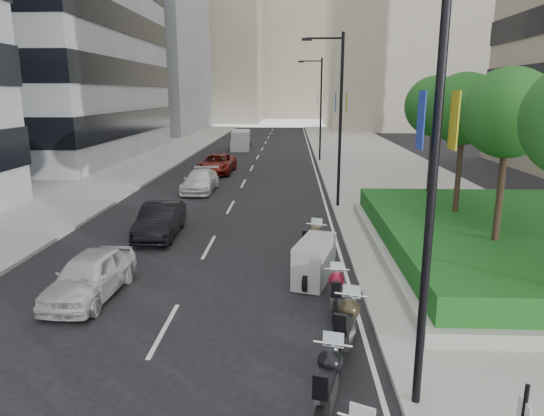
# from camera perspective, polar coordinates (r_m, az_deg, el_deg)

# --- Properties ---
(sidewalk_right) EXTENTS (10.00, 100.00, 0.15)m
(sidewalk_right) POSITION_cam_1_polar(r_m,az_deg,el_deg) (38.65, 13.10, 4.17)
(sidewalk_right) COLOR #9E9B93
(sidewalk_right) RESTS_ON ground
(sidewalk_left) EXTENTS (8.00, 100.00, 0.15)m
(sidewalk_left) POSITION_cam_1_polar(r_m,az_deg,el_deg) (40.42, -17.69, 4.28)
(sidewalk_left) COLOR #9E9B93
(sidewalk_left) RESTS_ON ground
(lane_edge) EXTENTS (0.12, 100.00, 0.01)m
(lane_edge) POSITION_cam_1_polar(r_m,az_deg,el_deg) (38.04, 5.20, 4.21)
(lane_edge) COLOR silver
(lane_edge) RESTS_ON ground
(lane_centre) EXTENTS (0.12, 100.00, 0.01)m
(lane_centre) POSITION_cam_1_polar(r_m,az_deg,el_deg) (38.14, -2.65, 4.28)
(lane_centre) COLOR silver
(lane_centre) RESTS_ON ground
(building_grey_far) EXTENTS (22.00, 26.00, 30.00)m
(building_grey_far) POSITION_cam_1_polar(r_m,az_deg,el_deg) (82.18, -16.90, 19.13)
(building_grey_far) COLOR gray
(building_grey_far) RESTS_ON ground
(building_cream_right) EXTENTS (28.00, 24.00, 36.00)m
(building_cream_right) POSITION_cam_1_polar(r_m,az_deg,el_deg) (90.59, 16.29, 20.50)
(building_cream_right) COLOR #B7AD93
(building_cream_right) RESTS_ON ground
(building_cream_left) EXTENTS (26.00, 24.00, 34.00)m
(building_cream_left) POSITION_cam_1_polar(r_m,az_deg,el_deg) (109.86, -8.48, 19.01)
(building_cream_left) COLOR #B7AD93
(building_cream_left) RESTS_ON ground
(building_cream_centre) EXTENTS (30.00, 24.00, 38.00)m
(building_cream_centre) POSITION_cam_1_polar(r_m,az_deg,el_deg) (128.16, 2.60, 19.21)
(building_cream_centre) COLOR #B7AD93
(building_cream_centre) RESTS_ON ground
(planter) EXTENTS (10.00, 14.00, 0.40)m
(planter) POSITION_cam_1_polar(r_m,az_deg,el_deg) (20.15, 26.30, -4.48)
(planter) COLOR #A09E94
(planter) RESTS_ON sidewalk_right
(hedge) EXTENTS (9.40, 13.40, 0.80)m
(hedge) POSITION_cam_1_polar(r_m,az_deg,el_deg) (19.99, 26.48, -2.84)
(hedge) COLOR #175119
(hedge) RESTS_ON planter
(tree_1) EXTENTS (2.80, 2.80, 6.30)m
(tree_1) POSITION_cam_1_polar(r_m,az_deg,el_deg) (16.90, 26.09, 9.93)
(tree_1) COLOR #332319
(tree_1) RESTS_ON planter
(tree_2) EXTENTS (2.80, 2.80, 6.30)m
(tree_2) POSITION_cam_1_polar(r_m,az_deg,el_deg) (20.63, 21.68, 10.73)
(tree_2) COLOR #332319
(tree_2) RESTS_ON planter
(tree_3) EXTENTS (2.80, 2.80, 6.30)m
(tree_3) POSITION_cam_1_polar(r_m,az_deg,el_deg) (24.45, 18.61, 11.25)
(tree_3) COLOR #332319
(tree_3) RESTS_ON planter
(lamp_post_0) EXTENTS (2.34, 0.45, 9.00)m
(lamp_post_0) POSITION_cam_1_polar(r_m,az_deg,el_deg) (8.87, 17.66, 6.35)
(lamp_post_0) COLOR black
(lamp_post_0) RESTS_ON ground
(lamp_post_1) EXTENTS (2.34, 0.45, 9.00)m
(lamp_post_1) POSITION_cam_1_polar(r_m,az_deg,el_deg) (25.63, 7.73, 11.08)
(lamp_post_1) COLOR black
(lamp_post_1) RESTS_ON ground
(lamp_post_2) EXTENTS (2.34, 0.45, 9.00)m
(lamp_post_2) POSITION_cam_1_polar(r_m,az_deg,el_deg) (43.58, 5.57, 12.06)
(lamp_post_2) COLOR black
(lamp_post_2) RESTS_ON ground
(motorcycle_2) EXTENTS (0.87, 2.31, 1.17)m
(motorcycle_2) POSITION_cam_1_polar(r_m,az_deg,el_deg) (9.98, 6.56, -19.67)
(motorcycle_2) COLOR black
(motorcycle_2) RESTS_ON ground
(motorcycle_3) EXTENTS (0.99, 2.40, 1.23)m
(motorcycle_3) POSITION_cam_1_polar(r_m,az_deg,el_deg) (12.01, 8.75, -13.50)
(motorcycle_3) COLOR black
(motorcycle_3) RESTS_ON ground
(motorcycle_4) EXTENTS (0.72, 2.16, 1.07)m
(motorcycle_4) POSITION_cam_1_polar(r_m,az_deg,el_deg) (14.04, 7.54, -9.71)
(motorcycle_4) COLOR black
(motorcycle_4) RESTS_ON ground
(motorcycle_5) EXTENTS (1.56, 2.49, 1.41)m
(motorcycle_5) POSITION_cam_1_polar(r_m,az_deg,el_deg) (15.98, 5.01, -6.22)
(motorcycle_5) COLOR black
(motorcycle_5) RESTS_ON ground
(motorcycle_6) EXTENTS (1.00, 2.29, 1.18)m
(motorcycle_6) POSITION_cam_1_polar(r_m,az_deg,el_deg) (18.23, 4.76, -3.95)
(motorcycle_6) COLOR black
(motorcycle_6) RESTS_ON ground
(car_a) EXTENTS (1.86, 4.15, 1.39)m
(car_a) POSITION_cam_1_polar(r_m,az_deg,el_deg) (15.75, -20.62, -7.41)
(car_a) COLOR silver
(car_a) RESTS_ON ground
(car_b) EXTENTS (1.65, 4.36, 1.42)m
(car_b) POSITION_cam_1_polar(r_m,az_deg,el_deg) (21.43, -13.00, -1.39)
(car_b) COLOR black
(car_b) RESTS_ON ground
(car_c) EXTENTS (1.94, 4.61, 1.33)m
(car_c) POSITION_cam_1_polar(r_m,az_deg,el_deg) (30.72, -8.42, 3.16)
(car_c) COLOR white
(car_c) RESTS_ON ground
(car_d) EXTENTS (2.56, 5.33, 1.47)m
(car_d) POSITION_cam_1_polar(r_m,az_deg,el_deg) (37.57, -6.49, 5.19)
(car_d) COLOR maroon
(car_d) RESTS_ON ground
(delivery_van) EXTENTS (2.14, 4.97, 2.04)m
(delivery_van) POSITION_cam_1_polar(r_m,az_deg,el_deg) (53.05, -3.70, 7.88)
(delivery_van) COLOR silver
(delivery_van) RESTS_ON ground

